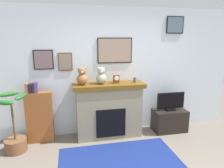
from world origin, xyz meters
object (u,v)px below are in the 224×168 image
(potted_plant, at_px, (15,135))
(bookshelf, at_px, (39,116))
(television, at_px, (171,102))
(teddy_bear_tan, at_px, (82,77))
(candle_jar, at_px, (135,80))
(fireplace, at_px, (109,110))
(teddy_bear_brown, at_px, (101,76))
(mantel_clock, at_px, (116,79))
(tv_stand, at_px, (169,120))

(potted_plant, bearing_deg, bookshelf, 36.80)
(bookshelf, xyz_separation_m, television, (2.69, -0.10, 0.13))
(teddy_bear_tan, bearing_deg, candle_jar, 0.02)
(fireplace, distance_m, bookshelf, 1.36)
(teddy_bear_tan, relative_size, teddy_bear_brown, 1.02)
(mantel_clock, bearing_deg, television, -2.55)
(potted_plant, bearing_deg, television, 3.53)
(teddy_bear_brown, bearing_deg, candle_jar, 0.04)
(bookshelf, distance_m, teddy_bear_brown, 1.41)
(bookshelf, relative_size, candle_jar, 11.76)
(mantel_clock, bearing_deg, bookshelf, 178.15)
(tv_stand, relative_size, candle_jar, 6.93)
(mantel_clock, bearing_deg, teddy_bear_tan, 179.92)
(teddy_bear_tan, xyz_separation_m, teddy_bear_brown, (0.37, 0.00, -0.00))
(candle_jar, bearing_deg, fireplace, 178.11)
(candle_jar, relative_size, teddy_bear_tan, 0.30)
(television, relative_size, teddy_bear_tan, 1.79)
(candle_jar, distance_m, mantel_clock, 0.39)
(fireplace, height_order, mantel_clock, mantel_clock)
(bookshelf, xyz_separation_m, tv_stand, (2.69, -0.10, -0.30))
(tv_stand, bearing_deg, television, -90.00)
(tv_stand, relative_size, mantel_clock, 4.30)
(tv_stand, bearing_deg, teddy_bear_tan, 178.38)
(candle_jar, bearing_deg, mantel_clock, -179.79)
(mantel_clock, bearing_deg, potted_plant, -172.71)
(fireplace, relative_size, teddy_bear_tan, 4.15)
(teddy_bear_brown, bearing_deg, fireplace, 6.89)
(mantel_clock, relative_size, teddy_bear_tan, 0.48)
(bookshelf, distance_m, mantel_clock, 1.65)
(fireplace, distance_m, television, 1.34)
(bookshelf, relative_size, tv_stand, 1.70)
(television, distance_m, teddy_bear_brown, 1.60)
(television, distance_m, candle_jar, 0.94)
(fireplace, height_order, teddy_bear_brown, teddy_bear_brown)
(fireplace, distance_m, tv_stand, 1.38)
(tv_stand, xyz_separation_m, television, (0.00, -0.00, 0.43))
(fireplace, height_order, tv_stand, fireplace)
(potted_plant, distance_m, teddy_bear_brown, 1.87)
(potted_plant, distance_m, teddy_bear_tan, 1.57)
(television, bearing_deg, teddy_bear_brown, 177.93)
(potted_plant, height_order, teddy_bear_tan, teddy_bear_tan)
(candle_jar, height_order, teddy_bear_brown, teddy_bear_brown)
(fireplace, bearing_deg, candle_jar, -1.89)
(television, xyz_separation_m, mantel_clock, (-1.18, 0.05, 0.53))
(tv_stand, xyz_separation_m, mantel_clock, (-1.18, 0.05, 0.96))
(bookshelf, xyz_separation_m, teddy_bear_brown, (1.20, -0.05, 0.73))
(teddy_bear_tan, bearing_deg, fireplace, 2.01)
(bookshelf, bearing_deg, teddy_bear_brown, -2.27)
(tv_stand, bearing_deg, teddy_bear_brown, 177.98)
(fireplace, xyz_separation_m, candle_jar, (0.54, -0.02, 0.60))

